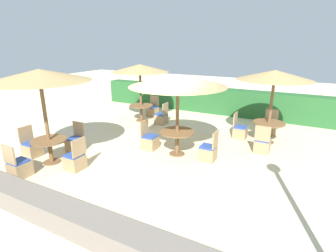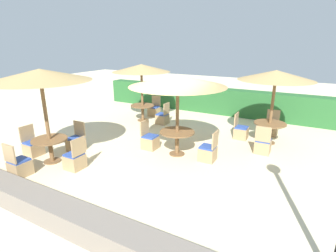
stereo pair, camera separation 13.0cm
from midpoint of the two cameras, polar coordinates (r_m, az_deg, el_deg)
name	(u,v)px [view 2 (the right image)]	position (r m, az deg, el deg)	size (l,w,h in m)	color
ground_plane	(158,160)	(7.88, -1.64, -7.42)	(40.00, 40.00, 0.00)	beige
hedge_row	(223,101)	(13.06, 12.06, 5.27)	(13.00, 0.70, 1.22)	#28602D
stone_border	(67,216)	(5.54, -20.48, -17.92)	(10.00, 0.56, 0.45)	slate
parasol_back_left	(141,68)	(11.37, -5.50, 12.39)	(2.46, 2.46, 2.47)	brown
round_table_back_left	(143,108)	(11.67, -5.25, 3.82)	(1.04, 1.04, 0.71)	brown
patio_chair_back_left_north	(154,110)	(12.50, -2.73, 3.44)	(0.46, 0.46, 0.93)	tan
patio_chair_back_left_east	(163,118)	(11.21, -0.84, 1.78)	(0.46, 0.46, 0.93)	tan
parasol_center	(178,81)	(7.64, 2.63, 9.74)	(2.86, 2.86, 2.46)	brown
round_table_center	(177,136)	(8.06, 2.46, -2.25)	(1.07, 1.07, 0.76)	brown
patio_chair_center_east	(208,152)	(7.86, 9.20, -5.64)	(0.46, 0.46, 0.93)	tan
patio_chair_center_west	(150,141)	(8.63, -3.57, -3.25)	(0.46, 0.46, 0.93)	tan
parasol_front_left	(40,75)	(7.83, -25.69, 9.91)	(2.69, 2.69, 2.69)	brown
round_table_front_left	(50,144)	(8.27, -23.88, -3.65)	(0.99, 0.99, 0.71)	brown
patio_chair_front_left_east	(75,160)	(7.69, -19.13, -6.97)	(0.46, 0.46, 0.93)	tan
patio_chair_front_left_south	(19,166)	(7.92, -29.22, -7.64)	(0.46, 0.46, 0.93)	tan
patio_chair_front_left_west	(33,147)	(9.11, -26.97, -4.10)	(0.46, 0.46, 0.93)	tan
patio_chair_front_left_north	(76,143)	(8.94, -18.95, -3.46)	(0.46, 0.46, 0.93)	tan
parasol_back_right	(276,76)	(9.30, 22.83, 10.08)	(2.42, 2.42, 2.50)	brown
round_table_back_right	(270,127)	(9.65, 21.59, -0.24)	(1.06, 1.06, 0.73)	brown
patio_chair_back_right_west	(241,132)	(9.88, 15.90, -1.17)	(0.46, 0.46, 0.93)	tan
patio_chair_back_right_south	(263,145)	(8.80, 20.33, -3.95)	(0.46, 0.46, 0.93)	tan
patio_chair_back_right_north	(271,128)	(10.65, 21.87, -0.41)	(0.46, 0.46, 0.93)	tan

